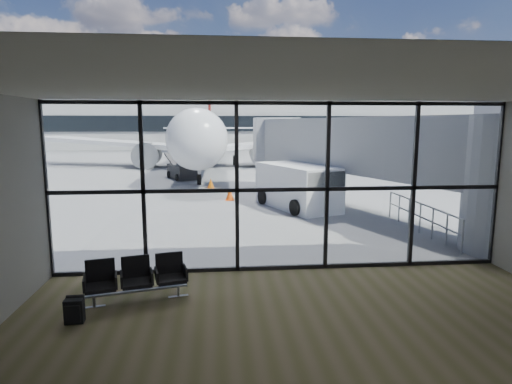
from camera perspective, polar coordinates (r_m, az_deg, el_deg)
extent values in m
plane|color=slate|center=(51.21, -3.34, 4.63)|extent=(220.00, 220.00, 0.00)
cube|color=brown|center=(8.22, 7.86, -19.37)|extent=(12.00, 8.00, 0.01)
cube|color=silver|center=(7.27, 8.64, 13.63)|extent=(12.00, 8.00, 0.02)
cube|color=#AAAAA6|center=(3.86, 22.78, -17.10)|extent=(12.00, 0.02, 4.50)
cube|color=white|center=(11.29, 3.53, 0.58)|extent=(12.00, 0.04, 4.50)
cube|color=black|center=(11.81, 3.42, -9.99)|extent=(12.00, 0.12, 0.10)
cube|color=black|center=(11.30, 3.52, 0.33)|extent=(12.00, 0.12, 0.10)
cube|color=black|center=(11.18, 3.64, 11.75)|extent=(12.00, 0.12, 0.10)
cube|color=black|center=(11.95, -26.21, 0.13)|extent=(0.10, 0.12, 4.50)
cube|color=black|center=(11.32, -14.80, 0.31)|extent=(0.10, 0.12, 4.50)
cube|color=black|center=(11.17, -2.57, 0.50)|extent=(0.10, 0.12, 4.50)
cube|color=black|center=(11.53, 9.43, 0.65)|extent=(0.10, 0.12, 4.50)
cube|color=black|center=(12.36, 20.26, 0.77)|extent=(0.10, 0.12, 4.50)
cube|color=black|center=(13.57, 29.45, 0.85)|extent=(0.10, 0.12, 4.50)
cube|color=#97999C|center=(20.06, 13.02, 6.21)|extent=(7.45, 14.81, 2.40)
cube|color=#97999C|center=(26.30, 2.66, 7.04)|extent=(2.60, 2.20, 2.60)
cylinder|color=gray|center=(26.36, 0.90, 2.47)|extent=(0.20, 0.20, 1.80)
cylinder|color=gray|center=(26.58, 4.34, 2.50)|extent=(0.20, 0.20, 1.80)
cylinder|color=black|center=(26.54, 2.62, 1.09)|extent=(1.80, 0.56, 0.56)
cylinder|color=gray|center=(14.31, 25.79, -5.45)|extent=(0.06, 0.06, 1.10)
cylinder|color=gray|center=(15.06, 24.03, -4.64)|extent=(0.06, 0.06, 1.10)
cylinder|color=gray|center=(15.83, 22.45, -3.91)|extent=(0.06, 0.06, 1.10)
cylinder|color=gray|center=(16.61, 21.02, -3.24)|extent=(0.06, 0.06, 1.10)
cylinder|color=gray|center=(17.41, 19.72, -2.63)|extent=(0.06, 0.06, 1.10)
cylinder|color=gray|center=(18.21, 18.53, -2.07)|extent=(0.06, 0.06, 1.10)
cylinder|color=gray|center=(19.02, 17.45, -1.56)|extent=(0.06, 0.06, 1.10)
cylinder|color=gray|center=(16.52, 21.12, -1.44)|extent=(0.06, 5.40, 0.06)
cylinder|color=gray|center=(16.60, 21.03, -3.07)|extent=(0.06, 5.40, 0.06)
cube|color=#BAB9B5|center=(73.06, -3.97, 9.07)|extent=(80.00, 12.00, 8.00)
cube|color=black|center=(66.96, -3.84, 9.08)|extent=(80.00, 0.20, 2.40)
cube|color=#BAB9B5|center=(76.86, -23.47, 12.47)|extent=(10.00, 8.00, 3.00)
cube|color=#BAB9B5|center=(75.82, 10.07, 12.74)|extent=(6.00, 6.00, 2.00)
cylinder|color=#382619|center=(91.05, -29.63, 6.36)|extent=(0.50, 0.50, 3.06)
sphere|color=black|center=(91.03, -29.82, 8.70)|extent=(5.61, 5.61, 5.61)
cylinder|color=#382619|center=(88.76, -26.09, 6.69)|extent=(0.50, 0.50, 3.42)
sphere|color=black|center=(88.76, -26.28, 9.38)|extent=(6.27, 6.27, 6.27)
cylinder|color=#382619|center=(86.84, -22.35, 6.66)|extent=(0.50, 0.50, 2.70)
sphere|color=black|center=(86.80, -22.48, 8.84)|extent=(4.95, 4.95, 4.95)
cylinder|color=#382619|center=(85.28, -18.47, 6.96)|extent=(0.50, 0.50, 3.06)
sphere|color=black|center=(85.26, -18.60, 9.47)|extent=(5.61, 5.61, 5.61)
cylinder|color=#382619|center=(84.12, -14.47, 7.24)|extent=(0.50, 0.50, 3.42)
sphere|color=black|center=(84.12, -14.58, 10.09)|extent=(6.27, 6.27, 6.27)
cube|color=gray|center=(10.07, -15.55, -12.60)|extent=(2.16, 0.59, 0.04)
cube|color=black|center=(10.00, -20.00, -11.81)|extent=(0.74, 0.71, 0.08)
cube|color=black|center=(10.18, -20.05, -9.88)|extent=(0.62, 0.21, 0.55)
cube|color=black|center=(10.00, -15.60, -11.58)|extent=(0.74, 0.71, 0.08)
cube|color=black|center=(10.18, -15.76, -9.66)|extent=(0.62, 0.21, 0.55)
cube|color=black|center=(10.06, -11.24, -11.29)|extent=(0.74, 0.71, 0.08)
cube|color=black|center=(10.24, -11.50, -9.39)|extent=(0.62, 0.21, 0.55)
cylinder|color=gray|center=(10.12, -20.77, -13.52)|extent=(0.06, 0.06, 0.25)
cylinder|color=gray|center=(10.19, -10.32, -12.90)|extent=(0.06, 0.06, 0.25)
cube|color=black|center=(9.49, -23.06, -14.40)|extent=(0.37, 0.24, 0.49)
cube|color=black|center=(9.37, -23.27, -14.72)|extent=(0.30, 0.08, 0.34)
cylinder|color=black|center=(9.50, -22.98, -12.77)|extent=(0.34, 0.11, 0.09)
cylinder|color=white|center=(40.95, -6.74, 7.71)|extent=(4.02, 30.19, 3.72)
sphere|color=white|center=(25.90, -7.90, 6.97)|extent=(3.72, 3.72, 3.72)
cone|color=white|center=(58.53, -6.15, 8.39)|extent=(3.78, 6.07, 3.72)
cube|color=black|center=(26.49, -7.86, 8.10)|extent=(2.22, 1.23, 0.50)
cube|color=white|center=(43.13, -18.16, 6.26)|extent=(15.38, 8.04, 1.19)
cylinder|color=black|center=(40.56, -14.17, 4.86)|extent=(2.15, 3.44, 2.11)
cube|color=white|center=(58.19, -9.37, 8.42)|extent=(5.79, 2.97, 0.18)
cube|color=white|center=(42.56, 4.98, 6.64)|extent=(15.41, 7.77, 1.19)
cylinder|color=black|center=(40.19, 0.75, 5.10)|extent=(2.15, 3.44, 2.11)
cube|color=white|center=(58.03, -2.95, 8.53)|extent=(5.78, 2.87, 0.18)
cube|color=#63120E|center=(58.59, -6.21, 11.64)|extent=(0.34, 3.82, 6.03)
cylinder|color=gray|center=(28.07, -7.58, 2.39)|extent=(0.20, 0.20, 1.41)
cylinder|color=black|center=(28.11, -7.56, 1.68)|extent=(0.26, 0.71, 0.70)
cylinder|color=black|center=(41.78, -10.53, 4.13)|extent=(0.46, 0.97, 0.96)
cylinder|color=black|center=(41.59, -2.77, 4.25)|extent=(0.46, 0.97, 0.96)
cube|color=white|center=(20.22, 5.48, 0.76)|extent=(3.60, 5.08, 2.03)
cube|color=black|center=(18.73, 8.32, 1.76)|extent=(2.24, 1.84, 0.71)
cylinder|color=black|center=(18.53, 5.31, -2.06)|extent=(0.50, 0.75, 0.71)
cylinder|color=black|center=(19.67, 10.32, -1.53)|extent=(0.50, 0.75, 0.71)
cylinder|color=black|center=(21.13, 0.93, -0.66)|extent=(0.50, 0.75, 0.71)
cylinder|color=black|center=(22.13, 5.58, -0.25)|extent=(0.50, 0.75, 0.71)
cube|color=black|center=(31.37, -9.82, 2.72)|extent=(2.42, 3.23, 0.98)
cube|color=black|center=(32.41, -10.52, 4.20)|extent=(2.04, 2.70, 1.01)
cylinder|color=black|center=(30.27, -10.42, 1.92)|extent=(0.37, 0.53, 0.49)
cylinder|color=black|center=(30.72, -8.00, 2.09)|extent=(0.37, 0.53, 0.49)
cylinder|color=black|center=(32.12, -11.52, 2.29)|extent=(0.37, 0.53, 0.49)
cylinder|color=black|center=(32.54, -9.22, 2.44)|extent=(0.37, 0.53, 0.49)
cube|color=yellow|center=(28.82, -29.83, 0.90)|extent=(2.41, 3.07, 0.77)
cube|color=gray|center=(29.25, -28.93, 3.26)|extent=(2.04, 2.52, 1.43)
cylinder|color=black|center=(27.64, -30.09, 0.12)|extent=(0.33, 0.46, 0.42)
cylinder|color=black|center=(30.07, -29.52, 0.79)|extent=(0.33, 0.46, 0.42)
cylinder|color=black|center=(28.99, -27.38, 0.69)|extent=(0.33, 0.46, 0.42)
cube|color=#FF560D|center=(22.28, -3.51, -1.05)|extent=(0.46, 0.46, 0.03)
cone|color=#FF560D|center=(22.23, -3.52, -0.26)|extent=(0.44, 0.44, 0.65)
cube|color=#D6650B|center=(26.66, -6.04, 0.58)|extent=(0.43, 0.43, 0.03)
cone|color=#D6650B|center=(26.62, -6.05, 1.20)|extent=(0.41, 0.41, 0.61)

